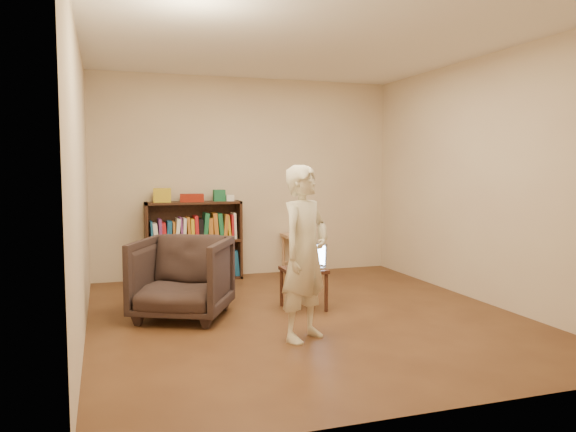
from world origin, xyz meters
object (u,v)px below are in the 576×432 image
object	(u,v)px
bookshelf	(194,245)
side_table	(303,275)
stool	(297,242)
armchair	(182,278)
person	(305,253)
laptop	(310,262)

from	to	relation	value
bookshelf	side_table	world-z (taller)	bookshelf
side_table	stool	bearing A→B (deg)	72.75
armchair	person	bearing A→B (deg)	-21.90
bookshelf	laptop	distance (m)	2.03
side_table	laptop	size ratio (longest dim) A/B	1.03
stool	laptop	bearing A→B (deg)	-105.22
armchair	laptop	distance (m)	1.28
stool	side_table	xyz separation A→B (m)	(-0.55, -1.77, -0.09)
bookshelf	side_table	size ratio (longest dim) A/B	2.88
bookshelf	stool	bearing A→B (deg)	-2.67
bookshelf	person	distance (m)	2.84
stool	armchair	bearing A→B (deg)	-135.45
stool	armchair	xyz separation A→B (m)	(-1.76, -1.73, -0.05)
stool	person	world-z (taller)	person
armchair	laptop	world-z (taller)	armchair
laptop	person	xyz separation A→B (m)	(-0.40, -0.96, 0.25)
person	stool	bearing A→B (deg)	38.27
armchair	stool	bearing A→B (deg)	70.81
laptop	person	world-z (taller)	person
side_table	laptop	xyz separation A→B (m)	(0.07, 0.01, 0.13)
bookshelf	armchair	size ratio (longest dim) A/B	1.41
person	side_table	bearing A→B (deg)	36.97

